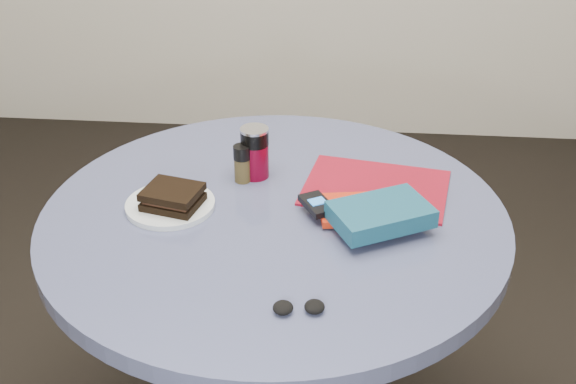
# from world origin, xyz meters

# --- Properties ---
(table) EXTENTS (1.00, 1.00, 0.75)m
(table) POSITION_xyz_m (0.00, 0.00, 0.59)
(table) COLOR black
(table) RESTS_ON ground
(plate) EXTENTS (0.25, 0.25, 0.01)m
(plate) POSITION_xyz_m (-0.23, -0.00, 0.76)
(plate) COLOR silver
(plate) RESTS_ON table
(sandwich) EXTENTS (0.14, 0.12, 0.04)m
(sandwich) POSITION_xyz_m (-0.22, -0.01, 0.78)
(sandwich) COLOR black
(sandwich) RESTS_ON plate
(soda_can) EXTENTS (0.07, 0.07, 0.12)m
(soda_can) POSITION_xyz_m (-0.06, 0.15, 0.81)
(soda_can) COLOR maroon
(soda_can) RESTS_ON table
(pepper_grinder) EXTENTS (0.04, 0.04, 0.09)m
(pepper_grinder) POSITION_xyz_m (-0.09, 0.13, 0.80)
(pepper_grinder) COLOR #40371B
(pepper_grinder) RESTS_ON table
(magazine) EXTENTS (0.35, 0.29, 0.01)m
(magazine) POSITION_xyz_m (0.22, 0.12, 0.75)
(magazine) COLOR maroon
(magazine) RESTS_ON table
(red_book) EXTENTS (0.20, 0.15, 0.01)m
(red_book) POSITION_xyz_m (0.19, 0.01, 0.76)
(red_book) COLOR #B8260E
(red_book) RESTS_ON magazine
(novel) EXTENTS (0.23, 0.20, 0.04)m
(novel) POSITION_xyz_m (0.22, -0.05, 0.79)
(novel) COLOR navy
(novel) RESTS_ON red_book
(mp3_player) EXTENTS (0.09, 0.10, 0.02)m
(mp3_player) POSITION_xyz_m (0.09, -0.01, 0.78)
(mp3_player) COLOR black
(mp3_player) RESTS_ON red_book
(headphones) EXTENTS (0.10, 0.05, 0.02)m
(headphones) POSITION_xyz_m (0.08, -0.33, 0.76)
(headphones) COLOR black
(headphones) RESTS_ON table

